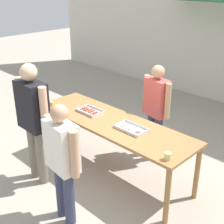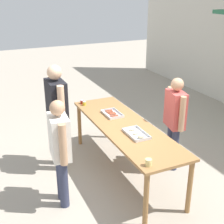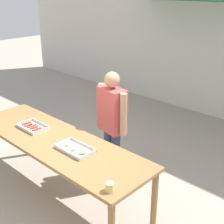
{
  "view_description": "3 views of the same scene",
  "coord_description": "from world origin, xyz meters",
  "px_view_note": "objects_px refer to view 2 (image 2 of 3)",
  "views": [
    {
      "loc": [
        2.93,
        -2.95,
        2.85
      ],
      "look_at": [
        0.0,
        0.0,
        1.01
      ],
      "focal_mm": 50.0,
      "sensor_mm": 36.0,
      "label": 1
    },
    {
      "loc": [
        4.02,
        -2.07,
        2.93
      ],
      "look_at": [
        -0.48,
        -0.0,
        0.91
      ],
      "focal_mm": 50.0,
      "sensor_mm": 36.0,
      "label": 2
    },
    {
      "loc": [
        2.84,
        -1.99,
        2.64
      ],
      "look_at": [
        0.18,
        0.82,
        1.04
      ],
      "focal_mm": 50.0,
      "sensor_mm": 36.0,
      "label": 3
    }
  ],
  "objects_px": {
    "condiment_jar_mustard": "(82,102)",
    "person_customer_holding_hotdog": "(57,109)",
    "food_tray_sausages": "(112,114)",
    "person_customer_with_cup": "(60,145)",
    "food_tray_buns": "(137,134)",
    "beer_cup": "(148,162)",
    "person_server_behind_table": "(175,116)",
    "condiment_jar_ketchup": "(84,103)"
  },
  "relations": [
    {
      "from": "condiment_jar_mustard",
      "to": "person_customer_holding_hotdog",
      "type": "bearing_deg",
      "value": -47.47
    },
    {
      "from": "food_tray_sausages",
      "to": "person_customer_with_cup",
      "type": "relative_size",
      "value": 0.26
    },
    {
      "from": "condiment_jar_mustard",
      "to": "person_customer_with_cup",
      "type": "xyz_separation_m",
      "value": [
        1.54,
        -0.86,
        0.02
      ]
    },
    {
      "from": "food_tray_buns",
      "to": "condiment_jar_mustard",
      "type": "xyz_separation_m",
      "value": [
        -1.6,
        -0.29,
        0.02
      ]
    },
    {
      "from": "food_tray_sausages",
      "to": "person_customer_holding_hotdog",
      "type": "distance_m",
      "value": 0.95
    },
    {
      "from": "food_tray_buns",
      "to": "beer_cup",
      "type": "xyz_separation_m",
      "value": [
        0.8,
        -0.28,
        0.03
      ]
    },
    {
      "from": "food_tray_sausages",
      "to": "person_server_behind_table",
      "type": "relative_size",
      "value": 0.25
    },
    {
      "from": "condiment_jar_mustard",
      "to": "beer_cup",
      "type": "relative_size",
      "value": 0.81
    },
    {
      "from": "beer_cup",
      "to": "person_server_behind_table",
      "type": "xyz_separation_m",
      "value": [
        -1.01,
        1.1,
        0.03
      ]
    },
    {
      "from": "food_tray_buns",
      "to": "person_server_behind_table",
      "type": "height_order",
      "value": "person_server_behind_table"
    },
    {
      "from": "food_tray_buns",
      "to": "person_customer_with_cup",
      "type": "height_order",
      "value": "person_customer_with_cup"
    },
    {
      "from": "condiment_jar_ketchup",
      "to": "person_customer_holding_hotdog",
      "type": "bearing_deg",
      "value": -52.77
    },
    {
      "from": "person_customer_holding_hotdog",
      "to": "person_server_behind_table",
      "type": "bearing_deg",
      "value": -114.68
    },
    {
      "from": "food_tray_buns",
      "to": "condiment_jar_mustard",
      "type": "relative_size",
      "value": 5.98
    },
    {
      "from": "condiment_jar_ketchup",
      "to": "beer_cup",
      "type": "relative_size",
      "value": 0.81
    },
    {
      "from": "person_customer_with_cup",
      "to": "food_tray_buns",
      "type": "bearing_deg",
      "value": -87.29
    },
    {
      "from": "food_tray_sausages",
      "to": "food_tray_buns",
      "type": "bearing_deg",
      "value": 0.03
    },
    {
      "from": "condiment_jar_mustard",
      "to": "beer_cup",
      "type": "height_order",
      "value": "beer_cup"
    },
    {
      "from": "food_tray_buns",
      "to": "condiment_jar_ketchup",
      "type": "distance_m",
      "value": 1.53
    },
    {
      "from": "beer_cup",
      "to": "person_customer_with_cup",
      "type": "bearing_deg",
      "value": -134.59
    },
    {
      "from": "beer_cup",
      "to": "person_customer_with_cup",
      "type": "relative_size",
      "value": 0.06
    },
    {
      "from": "food_tray_sausages",
      "to": "food_tray_buns",
      "type": "height_order",
      "value": "food_tray_buns"
    },
    {
      "from": "person_server_behind_table",
      "to": "beer_cup",
      "type": "bearing_deg",
      "value": -36.27
    },
    {
      "from": "food_tray_buns",
      "to": "person_server_behind_table",
      "type": "xyz_separation_m",
      "value": [
        -0.21,
        0.83,
        0.06
      ]
    },
    {
      "from": "beer_cup",
      "to": "person_server_behind_table",
      "type": "bearing_deg",
      "value": 132.58
    },
    {
      "from": "condiment_jar_ketchup",
      "to": "person_customer_with_cup",
      "type": "relative_size",
      "value": 0.05
    },
    {
      "from": "food_tray_buns",
      "to": "condiment_jar_mustard",
      "type": "bearing_deg",
      "value": -169.76
    },
    {
      "from": "food_tray_sausages",
      "to": "condiment_jar_mustard",
      "type": "bearing_deg",
      "value": -158.24
    },
    {
      "from": "condiment_jar_ketchup",
      "to": "food_tray_sausages",
      "type": "bearing_deg",
      "value": 23.75
    },
    {
      "from": "person_customer_holding_hotdog",
      "to": "person_customer_with_cup",
      "type": "xyz_separation_m",
      "value": [
        0.96,
        -0.23,
        -0.14
      ]
    },
    {
      "from": "food_tray_sausages",
      "to": "beer_cup",
      "type": "distance_m",
      "value": 1.7
    },
    {
      "from": "food_tray_sausages",
      "to": "person_customer_with_cup",
      "type": "height_order",
      "value": "person_customer_with_cup"
    },
    {
      "from": "food_tray_sausages",
      "to": "condiment_jar_mustard",
      "type": "xyz_separation_m",
      "value": [
        -0.72,
        -0.29,
        0.02
      ]
    },
    {
      "from": "condiment_jar_ketchup",
      "to": "person_server_behind_table",
      "type": "distance_m",
      "value": 1.7
    },
    {
      "from": "person_customer_with_cup",
      "to": "food_tray_sausages",
      "type": "bearing_deg",
      "value": -49.05
    },
    {
      "from": "beer_cup",
      "to": "condiment_jar_ketchup",
      "type": "bearing_deg",
      "value": 179.99
    },
    {
      "from": "food_tray_buns",
      "to": "person_server_behind_table",
      "type": "relative_size",
      "value": 0.28
    },
    {
      "from": "condiment_jar_mustard",
      "to": "condiment_jar_ketchup",
      "type": "distance_m",
      "value": 0.09
    },
    {
      "from": "beer_cup",
      "to": "person_customer_holding_hotdog",
      "type": "relative_size",
      "value": 0.05
    },
    {
      "from": "condiment_jar_mustard",
      "to": "person_customer_holding_hotdog",
      "type": "distance_m",
      "value": 0.87
    },
    {
      "from": "food_tray_buns",
      "to": "person_customer_with_cup",
      "type": "bearing_deg",
      "value": -92.86
    },
    {
      "from": "condiment_jar_ketchup",
      "to": "person_server_behind_table",
      "type": "relative_size",
      "value": 0.05
    }
  ]
}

